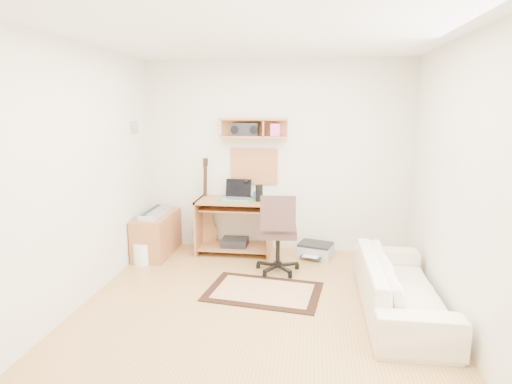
# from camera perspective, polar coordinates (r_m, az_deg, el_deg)

# --- Properties ---
(floor) EXTENTS (3.60, 4.00, 0.01)m
(floor) POSITION_cam_1_polar(r_m,az_deg,el_deg) (4.31, 0.15, -16.09)
(floor) COLOR tan
(floor) RESTS_ON ground
(ceiling) EXTENTS (3.60, 4.00, 0.01)m
(ceiling) POSITION_cam_1_polar(r_m,az_deg,el_deg) (3.87, 0.17, 20.58)
(ceiling) COLOR white
(ceiling) RESTS_ON ground
(back_wall) EXTENTS (3.60, 0.01, 2.60)m
(back_wall) POSITION_cam_1_polar(r_m,az_deg,el_deg) (5.86, 2.69, 4.68)
(back_wall) COLOR silver
(back_wall) RESTS_ON ground
(left_wall) EXTENTS (0.01, 4.00, 2.60)m
(left_wall) POSITION_cam_1_polar(r_m,az_deg,el_deg) (4.49, -23.36, 1.66)
(left_wall) COLOR silver
(left_wall) RESTS_ON ground
(right_wall) EXTENTS (0.01, 4.00, 2.60)m
(right_wall) POSITION_cam_1_polar(r_m,az_deg,el_deg) (4.07, 26.23, 0.51)
(right_wall) COLOR silver
(right_wall) RESTS_ON ground
(wall_shelf) EXTENTS (0.90, 0.25, 0.26)m
(wall_shelf) POSITION_cam_1_polar(r_m,az_deg,el_deg) (5.73, -0.41, 8.56)
(wall_shelf) COLOR #AC6B3C
(wall_shelf) RESTS_ON back_wall
(cork_board) EXTENTS (0.64, 0.03, 0.49)m
(cork_board) POSITION_cam_1_polar(r_m,az_deg,el_deg) (5.89, -0.26, 3.45)
(cork_board) COLOR tan
(cork_board) RESTS_ON back_wall
(wall_photo) EXTENTS (0.02, 0.20, 0.15)m
(wall_photo) POSITION_cam_1_polar(r_m,az_deg,el_deg) (5.77, -15.91, 8.34)
(wall_photo) COLOR #4C8CBF
(wall_photo) RESTS_ON left_wall
(desk) EXTENTS (1.00, 0.55, 0.75)m
(desk) POSITION_cam_1_polar(r_m,az_deg,el_deg) (5.84, -2.89, -4.61)
(desk) COLOR #AC6B3C
(desk) RESTS_ON floor
(laptop) EXTENTS (0.37, 0.37, 0.27)m
(laptop) POSITION_cam_1_polar(r_m,az_deg,el_deg) (5.70, -2.61, 0.25)
(laptop) COLOR silver
(laptop) RESTS_ON desk
(speaker) EXTENTS (0.10, 0.10, 0.22)m
(speaker) POSITION_cam_1_polar(r_m,az_deg,el_deg) (5.63, 0.43, -0.14)
(speaker) COLOR black
(speaker) RESTS_ON desk
(desk_lamp) EXTENTS (0.09, 0.09, 0.27)m
(desk_lamp) POSITION_cam_1_polar(r_m,az_deg,el_deg) (5.83, -0.82, 0.51)
(desk_lamp) COLOR black
(desk_lamp) RESTS_ON desk
(pencil_cup) EXTENTS (0.07, 0.07, 0.10)m
(pencil_cup) POSITION_cam_1_polar(r_m,az_deg,el_deg) (5.79, -0.04, -0.42)
(pencil_cup) COLOR #2F4F8D
(pencil_cup) RESTS_ON desk
(boombox) EXTENTS (0.35, 0.16, 0.18)m
(boombox) POSITION_cam_1_polar(r_m,az_deg,el_deg) (5.74, -1.45, 8.36)
(boombox) COLOR black
(boombox) RESTS_ON wall_shelf
(rug) EXTENTS (1.31, 0.96, 0.02)m
(rug) POSITION_cam_1_polar(r_m,az_deg,el_deg) (4.77, 1.01, -13.12)
(rug) COLOR beige
(rug) RESTS_ON floor
(task_chair) EXTENTS (0.55, 0.55, 1.00)m
(task_chair) POSITION_cam_1_polar(r_m,az_deg,el_deg) (5.16, 2.95, -5.36)
(task_chair) COLOR #3C2823
(task_chair) RESTS_ON floor
(cabinet) EXTENTS (0.40, 0.90, 0.55)m
(cabinet) POSITION_cam_1_polar(r_m,az_deg,el_deg) (5.98, -13.12, -5.51)
(cabinet) COLOR #AC6B3C
(cabinet) RESTS_ON floor
(music_keyboard) EXTENTS (0.22, 0.71, 0.06)m
(music_keyboard) POSITION_cam_1_polar(r_m,az_deg,el_deg) (5.90, -13.26, -2.67)
(music_keyboard) COLOR #B2B5BA
(music_keyboard) RESTS_ON cabinet
(guitar) EXTENTS (0.40, 0.34, 1.28)m
(guitar) POSITION_cam_1_polar(r_m,az_deg,el_deg) (6.00, -6.94, -1.63)
(guitar) COLOR #B17236
(guitar) RESTS_ON floor
(waste_basket) EXTENTS (0.25, 0.25, 0.27)m
(waste_basket) POSITION_cam_1_polar(r_m,az_deg,el_deg) (5.70, -14.92, -7.94)
(waste_basket) COLOR white
(waste_basket) RESTS_ON floor
(printer) EXTENTS (0.52, 0.45, 0.17)m
(printer) POSITION_cam_1_polar(r_m,az_deg,el_deg) (5.86, 7.93, -7.63)
(printer) COLOR #A5A8AA
(printer) RESTS_ON floor
(sofa) EXTENTS (0.53, 1.81, 0.71)m
(sofa) POSITION_cam_1_polar(r_m,az_deg,el_deg) (4.45, 18.83, -10.75)
(sofa) COLOR beige
(sofa) RESTS_ON floor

